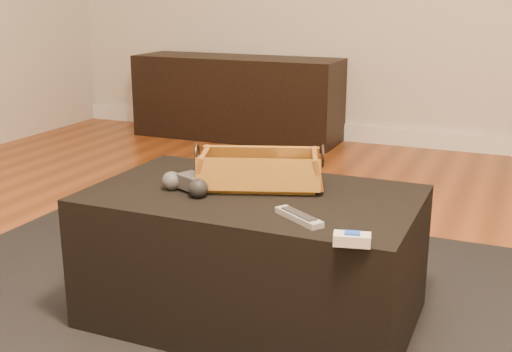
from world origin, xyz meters
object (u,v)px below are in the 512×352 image
at_px(wicker_basket, 259,172).
at_px(game_controller, 188,183).
at_px(media_cabinet, 237,98).
at_px(tv_remote, 253,180).
at_px(silver_remote, 299,217).
at_px(ottoman, 253,256).
at_px(cream_gadget, 352,239).

height_order(wicker_basket, game_controller, wicker_basket).
bearing_deg(game_controller, media_cabinet, 111.78).
relative_size(media_cabinet, tv_remote, 7.18).
xyz_separation_m(wicker_basket, silver_remote, (0.22, -0.24, -0.04)).
height_order(ottoman, cream_gadget, cream_gadget).
bearing_deg(wicker_basket, tv_remote, -123.42).
bearing_deg(media_cabinet, silver_remote, -61.85).
bearing_deg(wicker_basket, game_controller, -140.98).
xyz_separation_m(game_controller, cream_gadget, (0.57, -0.22, -0.01)).
xyz_separation_m(tv_remote, game_controller, (-0.16, -0.12, 0.00)).
relative_size(ottoman, tv_remote, 4.80).
distance_m(media_cabinet, ottoman, 2.73).
bearing_deg(media_cabinet, tv_remote, -63.99).
xyz_separation_m(wicker_basket, cream_gadget, (0.40, -0.36, -0.03)).
bearing_deg(silver_remote, ottoman, 140.17).
xyz_separation_m(tv_remote, cream_gadget, (0.41, -0.34, -0.01)).
bearing_deg(ottoman, media_cabinet, 115.95).
height_order(media_cabinet, tv_remote, media_cabinet).
height_order(tv_remote, cream_gadget, tv_remote).
xyz_separation_m(media_cabinet, cream_gadget, (1.59, -2.75, 0.15)).
xyz_separation_m(media_cabinet, wicker_basket, (1.19, -2.39, 0.18)).
xyz_separation_m(ottoman, wicker_basket, (-0.00, 0.06, 0.26)).
bearing_deg(media_cabinet, wicker_basket, -63.53).
bearing_deg(tv_remote, cream_gadget, -65.22).
bearing_deg(ottoman, game_controller, -156.45).
height_order(ottoman, game_controller, game_controller).
xyz_separation_m(wicker_basket, game_controller, (-0.18, -0.14, -0.02)).
distance_m(ottoman, game_controller, 0.31).
distance_m(ottoman, cream_gadget, 0.54).
relative_size(ottoman, wicker_basket, 2.29).
relative_size(tv_remote, cream_gadget, 2.13).
relative_size(tv_remote, game_controller, 1.10).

